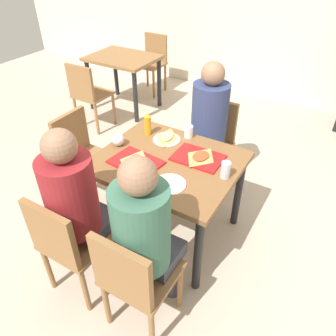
{
  "coord_description": "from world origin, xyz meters",
  "views": [
    {
      "loc": [
        1.0,
        -1.69,
        2.1
      ],
      "look_at": [
        0.0,
        0.0,
        0.66
      ],
      "focal_mm": 34.79,
      "sensor_mm": 36.0,
      "label": 1
    }
  ],
  "objects_px": {
    "chair_left_end": "(82,152)",
    "soda_can": "(225,170)",
    "person_far_side": "(207,121)",
    "person_in_red": "(77,200)",
    "person_in_brown_jacket": "(146,232)",
    "plastic_cup_b": "(142,183)",
    "condiment_bottle": "(148,125)",
    "background_chair_near": "(88,92)",
    "tray_red_far": "(198,158)",
    "plastic_cup_a": "(189,132)",
    "chair_far_side": "(212,138)",
    "pizza_slice_a": "(134,161)",
    "chair_near_left": "(68,242)",
    "main_table": "(168,171)",
    "foil_bundle": "(118,140)",
    "paper_plate_center": "(167,139)",
    "pizza_slice_b": "(201,156)",
    "background_chair_far": "(153,59)",
    "tray_red_near": "(136,162)",
    "chair_near_right": "(134,277)",
    "paper_plate_near_edge": "(170,184)",
    "background_table": "(123,66)",
    "pizza_slice_c": "(167,137)"
  },
  "relations": [
    {
      "from": "chair_left_end",
      "to": "soda_can",
      "type": "relative_size",
      "value": 6.98
    },
    {
      "from": "person_far_side",
      "to": "person_in_red",
      "type": "bearing_deg",
      "value": -100.77
    },
    {
      "from": "person_in_brown_jacket",
      "to": "plastic_cup_b",
      "type": "distance_m",
      "value": 0.39
    },
    {
      "from": "person_far_side",
      "to": "plastic_cup_b",
      "type": "height_order",
      "value": "person_far_side"
    },
    {
      "from": "condiment_bottle",
      "to": "background_chair_near",
      "type": "xyz_separation_m",
      "value": [
        -1.43,
        0.8,
        -0.32
      ]
    },
    {
      "from": "tray_red_far",
      "to": "plastic_cup_a",
      "type": "height_order",
      "value": "plastic_cup_a"
    },
    {
      "from": "chair_far_side",
      "to": "pizza_slice_a",
      "type": "distance_m",
      "value": 1.03
    },
    {
      "from": "soda_can",
      "to": "condiment_bottle",
      "type": "bearing_deg",
      "value": 164.31
    },
    {
      "from": "chair_near_left",
      "to": "main_table",
      "type": "bearing_deg",
      "value": 72.51
    },
    {
      "from": "foil_bundle",
      "to": "paper_plate_center",
      "type": "bearing_deg",
      "value": 42.59
    },
    {
      "from": "plastic_cup_a",
      "to": "pizza_slice_b",
      "type": "bearing_deg",
      "value": -46.5
    },
    {
      "from": "person_in_brown_jacket",
      "to": "background_chair_far",
      "type": "xyz_separation_m",
      "value": [
        -2.02,
        3.18,
        -0.25
      ]
    },
    {
      "from": "chair_near_left",
      "to": "foil_bundle",
      "type": "relative_size",
      "value": 8.52
    },
    {
      "from": "tray_red_near",
      "to": "chair_far_side",
      "type": "bearing_deg",
      "value": 79.46
    },
    {
      "from": "chair_near_left",
      "to": "chair_near_right",
      "type": "bearing_deg",
      "value": 0.0
    },
    {
      "from": "chair_near_right",
      "to": "paper_plate_near_edge",
      "type": "distance_m",
      "value": 0.64
    },
    {
      "from": "person_in_red",
      "to": "chair_far_side",
      "type": "bearing_deg",
      "value": 80.22
    },
    {
      "from": "pizza_slice_b",
      "to": "background_chair_near",
      "type": "relative_size",
      "value": 0.27
    },
    {
      "from": "chair_left_end",
      "to": "person_in_red",
      "type": "distance_m",
      "value": 0.97
    },
    {
      "from": "plastic_cup_b",
      "to": "condiment_bottle",
      "type": "height_order",
      "value": "condiment_bottle"
    },
    {
      "from": "pizza_slice_b",
      "to": "foil_bundle",
      "type": "xyz_separation_m",
      "value": [
        -0.64,
        -0.15,
        0.03
      ]
    },
    {
      "from": "plastic_cup_a",
      "to": "background_table",
      "type": "xyz_separation_m",
      "value": [
        -1.74,
        1.4,
        -0.17
      ]
    },
    {
      "from": "tray_red_near",
      "to": "condiment_bottle",
      "type": "height_order",
      "value": "condiment_bottle"
    },
    {
      "from": "plastic_cup_a",
      "to": "background_table",
      "type": "height_order",
      "value": "plastic_cup_a"
    },
    {
      "from": "pizza_slice_c",
      "to": "condiment_bottle",
      "type": "bearing_deg",
      "value": -173.27
    },
    {
      "from": "person_in_brown_jacket",
      "to": "condiment_bottle",
      "type": "bearing_deg",
      "value": 122.89
    },
    {
      "from": "person_in_red",
      "to": "person_far_side",
      "type": "xyz_separation_m",
      "value": [
        0.26,
        1.36,
        0.0
      ]
    },
    {
      "from": "plastic_cup_a",
      "to": "background_chair_near",
      "type": "xyz_separation_m",
      "value": [
        -1.74,
        0.67,
        -0.29
      ]
    },
    {
      "from": "pizza_slice_b",
      "to": "chair_left_end",
      "type": "bearing_deg",
      "value": -173.26
    },
    {
      "from": "chair_far_side",
      "to": "person_in_brown_jacket",
      "type": "relative_size",
      "value": 0.68
    },
    {
      "from": "person_in_brown_jacket",
      "to": "person_far_side",
      "type": "xyz_separation_m",
      "value": [
        -0.26,
        1.36,
        0.0
      ]
    },
    {
      "from": "person_far_side",
      "to": "pizza_slice_c",
      "type": "relative_size",
      "value": 5.02
    },
    {
      "from": "chair_near_right",
      "to": "person_in_red",
      "type": "height_order",
      "value": "person_in_red"
    },
    {
      "from": "chair_near_left",
      "to": "foil_bundle",
      "type": "bearing_deg",
      "value": 102.77
    },
    {
      "from": "pizza_slice_a",
      "to": "background_table",
      "type": "distance_m",
      "value": 2.5
    },
    {
      "from": "pizza_slice_a",
      "to": "soda_can",
      "type": "bearing_deg",
      "value": 16.77
    },
    {
      "from": "condiment_bottle",
      "to": "main_table",
      "type": "bearing_deg",
      "value": -35.49
    },
    {
      "from": "pizza_slice_a",
      "to": "person_far_side",
      "type": "bearing_deg",
      "value": 77.8
    },
    {
      "from": "person_far_side",
      "to": "plastic_cup_a",
      "type": "distance_m",
      "value": 0.31
    },
    {
      "from": "condiment_bottle",
      "to": "foil_bundle",
      "type": "xyz_separation_m",
      "value": [
        -0.1,
        -0.26,
        -0.03
      ]
    },
    {
      "from": "main_table",
      "to": "tray_red_near",
      "type": "height_order",
      "value": "tray_red_near"
    },
    {
      "from": "chair_near_right",
      "to": "condiment_bottle",
      "type": "bearing_deg",
      "value": 119.29
    },
    {
      "from": "tray_red_near",
      "to": "tray_red_far",
      "type": "xyz_separation_m",
      "value": [
        0.36,
        0.28,
        0.0
      ]
    },
    {
      "from": "main_table",
      "to": "background_chair_far",
      "type": "height_order",
      "value": "background_chair_far"
    },
    {
      "from": "chair_left_end",
      "to": "person_in_brown_jacket",
      "type": "distance_m",
      "value": 1.36
    },
    {
      "from": "main_table",
      "to": "person_far_side",
      "type": "relative_size",
      "value": 0.82
    },
    {
      "from": "chair_near_left",
      "to": "paper_plate_center",
      "type": "xyz_separation_m",
      "value": [
        0.1,
        1.06,
        0.24
      ]
    },
    {
      "from": "background_table",
      "to": "pizza_slice_b",
      "type": "bearing_deg",
      "value": -39.89
    },
    {
      "from": "chair_far_side",
      "to": "person_far_side",
      "type": "height_order",
      "value": "person_far_side"
    },
    {
      "from": "tray_red_near",
      "to": "background_table",
      "type": "relative_size",
      "value": 0.4
    }
  ]
}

